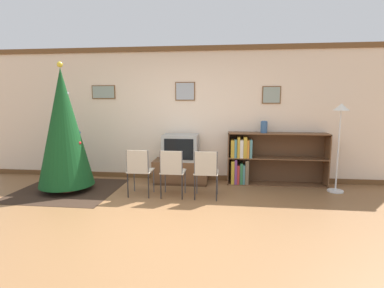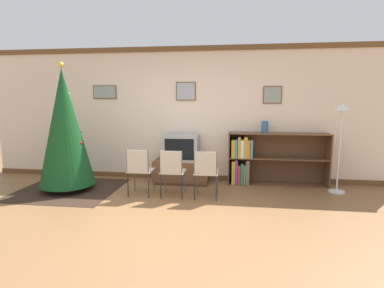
% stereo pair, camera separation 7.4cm
% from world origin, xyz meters
% --- Properties ---
extents(ground_plane, '(24.00, 24.00, 0.00)m').
position_xyz_m(ground_plane, '(0.00, 0.00, 0.00)').
color(ground_plane, brown).
extents(wall_back, '(8.51, 0.11, 2.70)m').
position_xyz_m(wall_back, '(-0.00, 2.43, 1.35)').
color(wall_back, beige).
rests_on(wall_back, ground_plane).
extents(area_rug, '(1.78, 1.69, 0.01)m').
position_xyz_m(area_rug, '(-2.06, 1.34, 0.00)').
color(area_rug, '#332319').
rests_on(area_rug, ground_plane).
extents(christmas_tree, '(0.97, 0.97, 2.29)m').
position_xyz_m(christmas_tree, '(-2.06, 1.34, 1.15)').
color(christmas_tree, maroon).
rests_on(christmas_tree, area_rug).
extents(tv_console, '(1.07, 0.53, 0.46)m').
position_xyz_m(tv_console, '(-0.07, 2.10, 0.23)').
color(tv_console, '#4C311E').
rests_on(tv_console, ground_plane).
extents(television, '(0.68, 0.49, 0.51)m').
position_xyz_m(television, '(-0.07, 2.10, 0.72)').
color(television, '#9E9E99').
rests_on(television, tv_console).
extents(folding_chair_left, '(0.40, 0.40, 0.82)m').
position_xyz_m(folding_chair_left, '(-0.64, 1.17, 0.47)').
color(folding_chair_left, '#BCB29E').
rests_on(folding_chair_left, ground_plane).
extents(folding_chair_center, '(0.40, 0.40, 0.82)m').
position_xyz_m(folding_chair_center, '(-0.07, 1.17, 0.47)').
color(folding_chair_center, '#BCB29E').
rests_on(folding_chair_center, ground_plane).
extents(folding_chair_right, '(0.40, 0.40, 0.82)m').
position_xyz_m(folding_chair_right, '(0.50, 1.17, 0.47)').
color(folding_chair_right, '#BCB29E').
rests_on(folding_chair_right, ground_plane).
extents(bookshelf, '(1.89, 0.36, 1.02)m').
position_xyz_m(bookshelf, '(1.47, 2.20, 0.50)').
color(bookshelf, brown).
rests_on(bookshelf, ground_plane).
extents(vase, '(0.13, 0.13, 0.23)m').
position_xyz_m(vase, '(1.54, 2.21, 1.13)').
color(vase, '#335684').
rests_on(vase, bookshelf).
extents(standing_lamp, '(0.28, 0.28, 1.59)m').
position_xyz_m(standing_lamp, '(2.81, 1.84, 1.22)').
color(standing_lamp, silver).
rests_on(standing_lamp, ground_plane).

